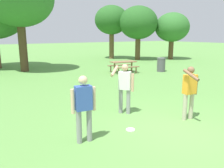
{
  "coord_description": "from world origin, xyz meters",
  "views": [
    {
      "loc": [
        -4.66,
        -3.74,
        2.57
      ],
      "look_at": [
        -0.79,
        2.12,
        1.0
      ],
      "focal_mm": 35.98,
      "sensor_mm": 36.0,
      "label": 1
    }
  ],
  "objects_px": {
    "tree_back_left": "(138,23)",
    "tree_back_right": "(172,28)",
    "frisbee": "(130,130)",
    "trash_can_beside_table": "(161,65)",
    "person_bystander": "(125,85)",
    "tree_slender_mid": "(112,20)",
    "picnic_table_near": "(123,64)",
    "person_thrower": "(190,89)",
    "person_catcher": "(84,105)"
  },
  "relations": [
    {
      "from": "person_thrower",
      "to": "picnic_table_near",
      "type": "height_order",
      "value": "person_thrower"
    },
    {
      "from": "person_thrower",
      "to": "person_bystander",
      "type": "height_order",
      "value": "same"
    },
    {
      "from": "person_catcher",
      "to": "person_bystander",
      "type": "height_order",
      "value": "same"
    },
    {
      "from": "person_catcher",
      "to": "person_bystander",
      "type": "relative_size",
      "value": 1.0
    },
    {
      "from": "tree_back_right",
      "to": "trash_can_beside_table",
      "type": "bearing_deg",
      "value": -142.12
    },
    {
      "from": "picnic_table_near",
      "to": "trash_can_beside_table",
      "type": "height_order",
      "value": "trash_can_beside_table"
    },
    {
      "from": "frisbee",
      "to": "trash_can_beside_table",
      "type": "relative_size",
      "value": 0.26
    },
    {
      "from": "person_bystander",
      "to": "tree_back_left",
      "type": "relative_size",
      "value": 0.31
    },
    {
      "from": "person_bystander",
      "to": "tree_back_left",
      "type": "distance_m",
      "value": 16.27
    },
    {
      "from": "person_catcher",
      "to": "person_bystander",
      "type": "distance_m",
      "value": 2.27
    },
    {
      "from": "person_thrower",
      "to": "trash_can_beside_table",
      "type": "relative_size",
      "value": 1.71
    },
    {
      "from": "tree_slender_mid",
      "to": "person_bystander",
      "type": "bearing_deg",
      "value": -121.9
    },
    {
      "from": "person_catcher",
      "to": "tree_back_left",
      "type": "bearing_deg",
      "value": 46.21
    },
    {
      "from": "person_catcher",
      "to": "tree_slender_mid",
      "type": "distance_m",
      "value": 19.3
    },
    {
      "from": "person_thrower",
      "to": "tree_slender_mid",
      "type": "height_order",
      "value": "tree_slender_mid"
    },
    {
      "from": "person_thrower",
      "to": "tree_slender_mid",
      "type": "bearing_deg",
      "value": 64.26
    },
    {
      "from": "trash_can_beside_table",
      "to": "tree_back_left",
      "type": "relative_size",
      "value": 0.18
    },
    {
      "from": "person_catcher",
      "to": "tree_back_right",
      "type": "distance_m",
      "value": 19.77
    },
    {
      "from": "person_thrower",
      "to": "trash_can_beside_table",
      "type": "bearing_deg",
      "value": 49.61
    },
    {
      "from": "picnic_table_near",
      "to": "tree_back_right",
      "type": "height_order",
      "value": "tree_back_right"
    },
    {
      "from": "person_thrower",
      "to": "picnic_table_near",
      "type": "bearing_deg",
      "value": 66.9
    },
    {
      "from": "person_bystander",
      "to": "trash_can_beside_table",
      "type": "relative_size",
      "value": 1.71
    },
    {
      "from": "person_bystander",
      "to": "picnic_table_near",
      "type": "height_order",
      "value": "person_bystander"
    },
    {
      "from": "tree_back_left",
      "to": "tree_back_right",
      "type": "height_order",
      "value": "tree_back_left"
    },
    {
      "from": "tree_slender_mid",
      "to": "trash_can_beside_table",
      "type": "bearing_deg",
      "value": -101.28
    },
    {
      "from": "person_bystander",
      "to": "tree_slender_mid",
      "type": "bearing_deg",
      "value": 58.1
    },
    {
      "from": "tree_back_left",
      "to": "tree_back_right",
      "type": "relative_size",
      "value": 1.12
    },
    {
      "from": "frisbee",
      "to": "tree_slender_mid",
      "type": "xyz_separation_m",
      "value": [
        9.67,
        15.65,
        3.93
      ]
    },
    {
      "from": "tree_slender_mid",
      "to": "picnic_table_near",
      "type": "bearing_deg",
      "value": -118.29
    },
    {
      "from": "person_bystander",
      "to": "picnic_table_near",
      "type": "relative_size",
      "value": 0.88
    },
    {
      "from": "picnic_table_near",
      "to": "frisbee",
      "type": "bearing_deg",
      "value": -125.01
    },
    {
      "from": "tree_back_left",
      "to": "tree_back_right",
      "type": "distance_m",
      "value": 3.57
    },
    {
      "from": "person_catcher",
      "to": "picnic_table_near",
      "type": "bearing_deg",
      "value": 48.46
    },
    {
      "from": "frisbee",
      "to": "picnic_table_near",
      "type": "xyz_separation_m",
      "value": [
        5.38,
        7.67,
        0.55
      ]
    },
    {
      "from": "person_catcher",
      "to": "person_thrower",
      "type": "bearing_deg",
      "value": -7.36
    },
    {
      "from": "trash_can_beside_table",
      "to": "tree_back_right",
      "type": "height_order",
      "value": "tree_back_right"
    },
    {
      "from": "picnic_table_near",
      "to": "tree_back_left",
      "type": "xyz_separation_m",
      "value": [
        5.86,
        5.54,
        3.07
      ]
    },
    {
      "from": "tree_back_left",
      "to": "tree_back_right",
      "type": "bearing_deg",
      "value": -24.77
    },
    {
      "from": "person_bystander",
      "to": "tree_slender_mid",
      "type": "height_order",
      "value": "tree_slender_mid"
    },
    {
      "from": "person_catcher",
      "to": "tree_slender_mid",
      "type": "relative_size",
      "value": 0.3
    },
    {
      "from": "frisbee",
      "to": "trash_can_beside_table",
      "type": "bearing_deg",
      "value": 40.0
    },
    {
      "from": "person_bystander",
      "to": "picnic_table_near",
      "type": "bearing_deg",
      "value": 54.03
    },
    {
      "from": "tree_back_left",
      "to": "person_bystander",
      "type": "bearing_deg",
      "value": -131.3
    },
    {
      "from": "trash_can_beside_table",
      "to": "tree_back_left",
      "type": "height_order",
      "value": "tree_back_left"
    },
    {
      "from": "person_thrower",
      "to": "frisbee",
      "type": "distance_m",
      "value": 2.2
    },
    {
      "from": "trash_can_beside_table",
      "to": "tree_slender_mid",
      "type": "xyz_separation_m",
      "value": [
        1.8,
        9.05,
        3.46
      ]
    },
    {
      "from": "person_bystander",
      "to": "picnic_table_near",
      "type": "xyz_separation_m",
      "value": [
        4.73,
        6.52,
        -0.4
      ]
    },
    {
      "from": "person_thrower",
      "to": "tree_back_left",
      "type": "height_order",
      "value": "tree_back_left"
    },
    {
      "from": "trash_can_beside_table",
      "to": "frisbee",
      "type": "bearing_deg",
      "value": -140.0
    },
    {
      "from": "tree_back_left",
      "to": "frisbee",
      "type": "bearing_deg",
      "value": -130.38
    }
  ]
}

